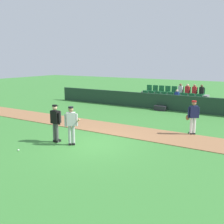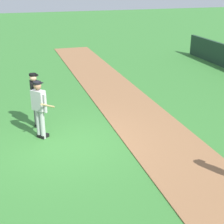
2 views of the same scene
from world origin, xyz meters
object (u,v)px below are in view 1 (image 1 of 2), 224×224
batter_grey_jersey (71,124)px  runner_navy_jersey (193,116)px  umpire_home_plate (56,121)px  equipment_bag (160,108)px  baseball (18,150)px

batter_grey_jersey → runner_navy_jersey: 6.13m
umpire_home_plate → runner_navy_jersey: same height
equipment_bag → runner_navy_jersey: bearing=-54.7°
runner_navy_jersey → equipment_bag: bearing=125.3°
batter_grey_jersey → baseball: (-1.41, -1.79, -0.93)m
batter_grey_jersey → runner_navy_jersey: size_ratio=1.00×
batter_grey_jersey → baseball: batter_grey_jersey is taller
runner_navy_jersey → baseball: runner_navy_jersey is taller
umpire_home_plate → runner_navy_jersey: size_ratio=1.00×
equipment_bag → batter_grey_jersey: bearing=-92.4°
baseball → equipment_bag: 11.74m
umpire_home_plate → equipment_bag: bearing=82.4°
umpire_home_plate → batter_grey_jersey: bearing=2.0°
batter_grey_jersey → baseball: 2.46m
batter_grey_jersey → umpire_home_plate: 0.91m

